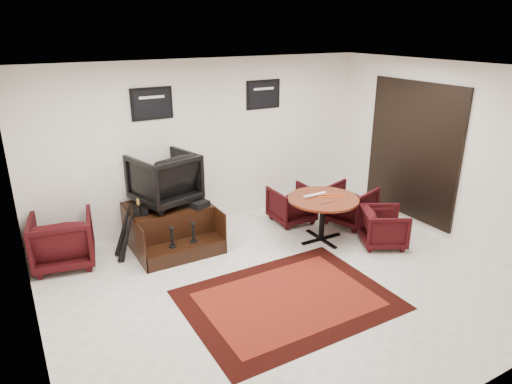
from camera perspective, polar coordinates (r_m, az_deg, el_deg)
ground at (r=6.31m, az=3.71°, el=-11.36°), size 6.00×6.00×0.00m
room_shell at (r=5.91m, az=6.77°, el=5.24°), size 6.02×5.02×2.81m
area_rug at (r=5.98m, az=4.02°, el=-13.26°), size 2.56×1.92×0.01m
shine_podium at (r=7.34m, az=-10.66°, el=-4.28°), size 1.25×1.29×0.64m
shine_chair at (r=7.18m, az=-11.43°, el=1.94°), size 1.06×1.02×0.90m
shoes_pair at (r=7.02m, az=-14.30°, el=-2.22°), size 0.26×0.30×0.10m
polish_kit at (r=7.08m, az=-6.98°, el=-1.55°), size 0.31×0.26×0.09m
umbrella_black at (r=6.95m, az=-15.88°, el=-5.33°), size 0.29×0.11×0.78m
umbrella_hooked at (r=7.14m, az=-16.20°, el=-4.48°), size 0.31×0.12×0.83m
armchair_side at (r=7.13m, az=-23.05°, el=-5.28°), size 0.95×0.91×0.85m
meeting_table at (r=7.29m, az=8.38°, el=-1.39°), size 1.12×1.12×0.73m
table_chair_back at (r=8.04m, az=4.47°, el=-1.35°), size 0.69×0.65×0.70m
table_chair_window at (r=8.12m, az=11.72°, el=-1.34°), size 0.88×0.91×0.75m
table_chair_corner at (r=7.44m, az=15.70°, el=-4.05°), size 0.84×0.86×0.67m
paper_roll at (r=7.30m, az=7.36°, el=-0.36°), size 0.42×0.05×0.05m
table_clutter at (r=7.31m, az=9.16°, el=-0.58°), size 0.57×0.35×0.01m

